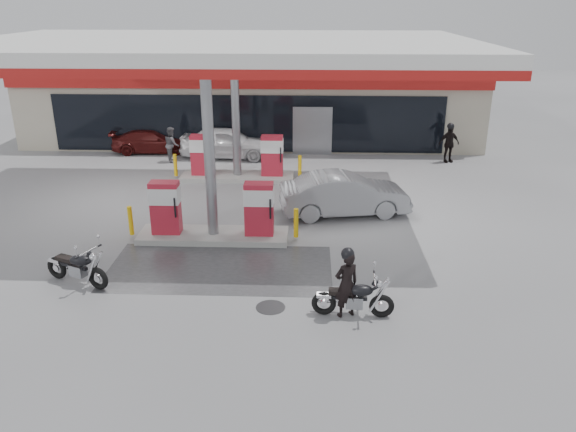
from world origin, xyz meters
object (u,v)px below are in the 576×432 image
parked_car_left (152,141)px  biker_main (346,284)px  pump_island_far (237,162)px  attendant (172,144)px  pump_island_near (213,217)px  hatchback_silver (345,194)px  main_motorcycle (354,299)px  biker_walking (449,144)px  sedan_white (226,142)px  parked_motorcycle (77,268)px

parked_car_left → biker_main: bearing=-155.0°
pump_island_far → attendant: 4.05m
pump_island_near → attendant: (-3.21, 8.47, 0.06)m
hatchback_silver → pump_island_near: bearing=108.4°
main_motorcycle → hatchback_silver: size_ratio=0.44×
hatchback_silver → biker_walking: biker_walking is taller
pump_island_far → parked_car_left: pump_island_far is taller
sedan_white → parked_car_left: 3.71m
main_motorcycle → parked_car_left: size_ratio=0.51×
parked_car_left → pump_island_near: bearing=-160.8°
main_motorcycle → biker_walking: (5.07, 13.12, 0.39)m
parked_motorcycle → attendant: bearing=114.2°
pump_island_far → biker_main: (3.74, -10.28, 0.09)m
pump_island_far → attendant: size_ratio=3.33×
pump_island_far → parked_car_left: 6.02m
sedan_white → parked_motorcycle: bearing=172.7°
parked_motorcycle → biker_walking: (11.95, 11.85, 0.37)m
parked_motorcycle → pump_island_near: bearing=68.5°
sedan_white → hatchback_silver: bearing=-142.4°
pump_island_near → main_motorcycle: bearing=-47.4°
attendant → parked_car_left: (-1.29, 1.53, -0.23)m
main_motorcycle → parked_car_left: (-8.43, 14.28, 0.11)m
biker_main → biker_walking: 14.13m
biker_walking → parked_car_left: bearing=159.9°
pump_island_near → hatchback_silver: 4.63m
parked_car_left → biker_walking: size_ratio=2.25×
pump_island_near → main_motorcycle: (3.93, -4.28, -0.28)m
sedan_white → pump_island_near: bearing=-172.2°
parked_motorcycle → biker_walking: biker_walking is taller
attendant → biker_main: bearing=-173.9°
pump_island_far → main_motorcycle: size_ratio=2.72×
biker_main → sedan_white: biker_main is taller
main_motorcycle → attendant: (-7.14, 12.75, 0.34)m
biker_main → biker_walking: (5.26, 13.11, 0.02)m
pump_island_far → attendant: bearing=142.4°
pump_island_far → parked_motorcycle: bearing=-108.1°
main_motorcycle → parked_motorcycle: (-6.89, 1.27, 0.02)m
main_motorcycle → biker_main: size_ratio=1.18×
biker_main → hatchback_silver: size_ratio=0.38×
pump_island_far → sedan_white: size_ratio=1.25×
main_motorcycle → sedan_white: size_ratio=0.46×
pump_island_near → biker_walking: (9.00, 8.83, 0.11)m
attendant → parked_car_left: 2.02m
pump_island_far → pump_island_near: bearing=-90.0°
parked_motorcycle → hatchback_silver: hatchback_silver is taller
pump_island_near → sedan_white: 9.24m
main_motorcycle → pump_island_near: bearing=135.7°
parked_car_left → attendant: bearing=-144.9°
pump_island_near → hatchback_silver: bearing=28.4°
pump_island_near → sedan_white: size_ratio=1.25×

